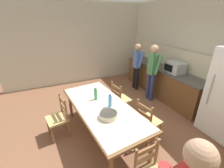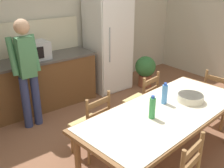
% 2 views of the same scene
% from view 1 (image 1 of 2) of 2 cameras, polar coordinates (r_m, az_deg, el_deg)
% --- Properties ---
extents(ground_plane, '(8.32, 8.32, 0.00)m').
position_cam_1_polar(ground_plane, '(3.57, 0.08, -17.64)').
color(ground_plane, brown).
extents(wall_back, '(6.52, 0.12, 2.90)m').
position_cam_1_polar(wall_back, '(4.57, 32.56, 8.65)').
color(wall_back, beige).
rests_on(wall_back, ground).
extents(wall_left, '(0.12, 5.20, 2.90)m').
position_cam_1_polar(wall_left, '(5.87, -13.57, 14.40)').
color(wall_left, beige).
rests_on(wall_left, ground).
extents(kitchen_counter, '(3.12, 0.66, 0.92)m').
position_cam_1_polar(kitchen_counter, '(5.18, 18.13, 1.15)').
color(kitchen_counter, brown).
rests_on(kitchen_counter, ground).
extents(counter_splashback, '(3.08, 0.03, 0.60)m').
position_cam_1_polar(counter_splashback, '(5.16, 21.85, 9.44)').
color(counter_splashback, beige).
rests_on(counter_splashback, kitchen_counter).
extents(microwave, '(0.50, 0.39, 0.30)m').
position_cam_1_polar(microwave, '(4.64, 22.78, 5.85)').
color(microwave, '#B2B7BC').
rests_on(microwave, kitchen_counter).
extents(dining_table, '(2.36, 1.20, 0.78)m').
position_cam_1_polar(dining_table, '(3.04, -3.80, -9.33)').
color(dining_table, brown).
rests_on(dining_table, ground).
extents(bottle_near_centre, '(0.07, 0.07, 0.27)m').
position_cam_1_polar(bottle_near_centre, '(3.16, -6.23, -3.87)').
color(bottle_near_centre, green).
rests_on(bottle_near_centre, dining_table).
extents(bottle_off_centre, '(0.07, 0.07, 0.27)m').
position_cam_1_polar(bottle_off_centre, '(2.90, -0.75, -6.52)').
color(bottle_off_centre, '#4C8ED6').
rests_on(bottle_off_centre, dining_table).
extents(serving_bowl, '(0.32, 0.32, 0.09)m').
position_cam_1_polar(serving_bowl, '(2.66, -1.35, -11.67)').
color(serving_bowl, beige).
rests_on(serving_bowl, dining_table).
extents(chair_side_near_left, '(0.48, 0.47, 0.91)m').
position_cam_1_polar(chair_side_near_left, '(3.42, -19.67, -12.02)').
color(chair_side_near_left, olive).
rests_on(chair_side_near_left, ground).
extents(chair_side_far_left, '(0.47, 0.46, 0.91)m').
position_cam_1_polar(chair_side_far_left, '(3.89, 3.15, -5.81)').
color(chair_side_far_left, olive).
rests_on(chair_side_far_left, ground).
extents(chair_side_far_right, '(0.49, 0.47, 0.91)m').
position_cam_1_polar(chair_side_far_right, '(3.23, 13.41, -13.52)').
color(chair_side_far_right, olive).
rests_on(chair_side_far_right, ground).
extents(person_at_sink, '(0.40, 0.28, 1.59)m').
position_cam_1_polar(person_at_sink, '(5.23, 9.44, 7.34)').
color(person_at_sink, black).
rests_on(person_at_sink, ground).
extents(person_at_counter, '(0.42, 0.29, 1.69)m').
position_cam_1_polar(person_at_counter, '(4.56, 15.07, 5.02)').
color(person_at_counter, navy).
rests_on(person_at_counter, ground).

